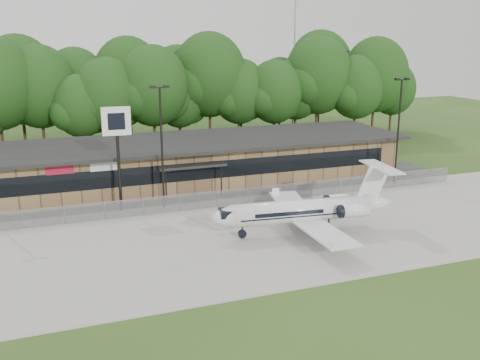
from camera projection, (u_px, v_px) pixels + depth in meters
name	position (u px, v px, depth m)	size (l,w,h in m)	color
ground	(307.00, 280.00, 31.66)	(160.00, 160.00, 0.00)	#2C4A1A
apron	(257.00, 234.00, 38.90)	(64.00, 18.00, 0.08)	#9E9B93
parking_lot	(211.00, 193.00, 49.33)	(50.00, 9.00, 0.06)	#383835
terminal	(197.00, 160.00, 52.80)	(41.00, 11.65, 4.30)	olive
fence	(226.00, 198.00, 45.05)	(46.00, 0.04, 1.52)	gray
treeline	(157.00, 89.00, 67.79)	(72.00, 12.00, 15.00)	#143310
radio_mast	(294.00, 47.00, 79.27)	(0.20, 0.20, 25.00)	gray
light_pole_mid	(162.00, 138.00, 43.40)	(1.55, 0.30, 10.23)	black
light_pole_right	(399.00, 123.00, 51.07)	(1.55, 0.30, 10.23)	black
business_jet	(306.00, 211.00, 38.63)	(14.49, 12.94, 4.87)	silver
pole_sign	(117.00, 132.00, 42.34)	(2.27, 0.36, 8.63)	black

